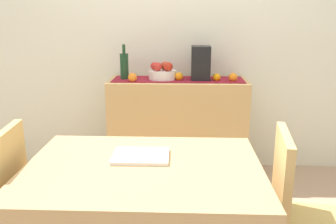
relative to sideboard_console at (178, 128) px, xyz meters
name	(u,v)px	position (x,y,z in m)	size (l,w,h in m)	color
room_wall_rear	(169,24)	(-0.09, 0.26, 0.91)	(6.40, 0.06, 2.70)	silver
sideboard_console	(178,128)	(0.00, 0.00, 0.00)	(1.20, 0.42, 0.89)	tan
table_runner	(178,79)	(0.00, 0.00, 0.45)	(1.13, 0.32, 0.01)	maroon
fruit_bowl	(163,75)	(-0.14, 0.00, 0.49)	(0.24, 0.24, 0.07)	white
apple_left	(165,66)	(-0.12, 0.03, 0.56)	(0.08, 0.08, 0.08)	#AC3E28
apple_front	(158,67)	(-0.18, -0.03, 0.56)	(0.07, 0.07, 0.07)	red
apple_rear	(168,67)	(-0.08, -0.04, 0.56)	(0.08, 0.08, 0.08)	red
apple_upper	(154,66)	(-0.21, 0.03, 0.56)	(0.07, 0.07, 0.07)	red
wine_bottle	(124,66)	(-0.47, 0.00, 0.56)	(0.07, 0.07, 0.30)	#1A3E23
coffee_maker	(201,63)	(0.19, 0.00, 0.59)	(0.16, 0.18, 0.29)	black
orange_loose_far	(233,77)	(0.46, -0.07, 0.48)	(0.07, 0.07, 0.07)	orange
orange_loose_near_bowl	(179,76)	(0.01, -0.04, 0.48)	(0.07, 0.07, 0.07)	orange
orange_loose_end	(217,77)	(0.33, -0.06, 0.48)	(0.07, 0.07, 0.07)	orange
orange_loose_mid	(132,77)	(-0.38, -0.12, 0.48)	(0.08, 0.08, 0.08)	orange
open_book	(141,156)	(-0.17, -1.41, 0.31)	(0.28, 0.21, 0.02)	white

